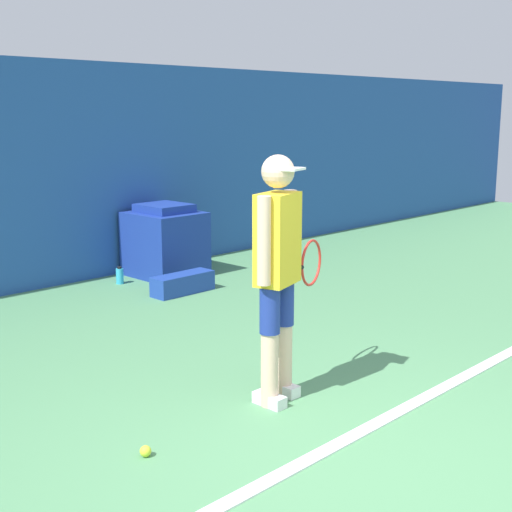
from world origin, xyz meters
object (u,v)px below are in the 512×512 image
covered_chair (165,242)px  tennis_ball (146,451)px  tennis_player (278,267)px  equipment_bag (183,283)px  water_bottle (120,276)px

covered_chair → tennis_ball: bearing=-130.1°
tennis_player → equipment_bag: 3.21m
tennis_ball → covered_chair: (3.03, 3.60, 0.38)m
tennis_player → covered_chair: size_ratio=1.94×
tennis_player → tennis_ball: bearing=164.7°
tennis_ball → water_bottle: size_ratio=0.33×
water_bottle → covered_chair: bearing=-2.6°
tennis_ball → covered_chair: 4.72m
water_bottle → equipment_bag: bearing=-75.0°
tennis_ball → equipment_bag: bearing=46.7°
covered_chair → equipment_bag: bearing=-117.1°
tennis_ball → water_bottle: bearing=56.8°
tennis_ball → equipment_bag: 3.80m
tennis_ball → covered_chair: covered_chair is taller
tennis_player → tennis_ball: 1.48m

